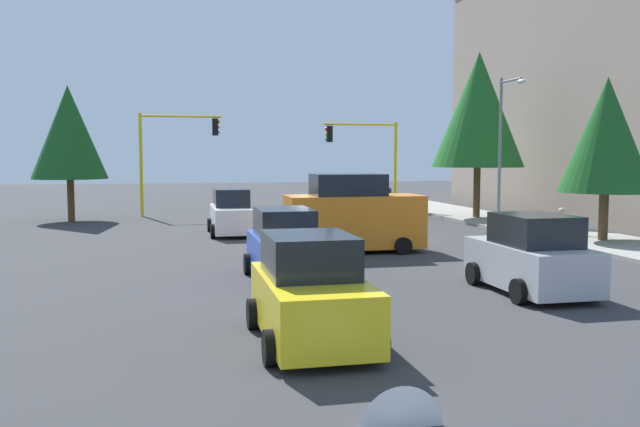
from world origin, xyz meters
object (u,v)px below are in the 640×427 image
at_px(tree_opposite_side, 69,133).
at_px(car_red, 338,203).
at_px(pedestrian_crossing, 561,231).
at_px(car_green, 367,211).
at_px(traffic_signal_far_right, 173,144).
at_px(tree_roadside_near, 606,135).
at_px(car_white, 232,214).
at_px(traffic_signal_far_left, 367,148).
at_px(car_yellow, 311,294).
at_px(street_lamp_curbside, 504,135).
at_px(delivery_van_orange, 353,216).
at_px(tree_roadside_mid, 478,110).
at_px(car_blue, 285,248).
at_px(car_silver, 531,257).

bearing_deg(tree_opposite_side, car_red, 80.53).
bearing_deg(pedestrian_crossing, car_green, -157.65).
height_order(traffic_signal_far_right, car_red, traffic_signal_far_right).
height_order(car_red, pedestrian_crossing, car_red).
height_order(tree_roadside_near, car_white, tree_roadside_near).
xyz_separation_m(traffic_signal_far_left, tree_opposite_side, (2.00, -16.66, 0.76)).
bearing_deg(car_yellow, car_green, 160.35).
bearing_deg(street_lamp_curbside, tree_opposite_side, -112.55).
xyz_separation_m(car_white, car_green, (-0.22, 6.20, 0.00)).
xyz_separation_m(traffic_signal_far_left, delivery_van_orange, (16.00, -5.19, -2.57)).
xyz_separation_m(traffic_signal_far_left, car_red, (4.31, -2.83, -2.96)).
bearing_deg(pedestrian_crossing, street_lamp_curbside, 164.40).
bearing_deg(tree_roadside_mid, tree_opposite_side, -100.78).
relative_size(delivery_van_orange, car_blue, 1.16).
height_order(traffic_signal_far_right, tree_roadside_mid, tree_roadside_mid).
xyz_separation_m(delivery_van_orange, car_green, (-6.52, 2.44, -0.39)).
distance_m(delivery_van_orange, car_yellow, 11.55).
relative_size(car_green, car_yellow, 1.01).
relative_size(street_lamp_curbside, tree_roadside_mid, 0.79).
distance_m(street_lamp_curbside, car_green, 7.24).
xyz_separation_m(car_red, car_white, (5.39, -6.13, 0.00)).
height_order(traffic_signal_far_left, delivery_van_orange, traffic_signal_far_left).
height_order(car_yellow, pedestrian_crossing, car_yellow).
relative_size(street_lamp_curbside, car_yellow, 1.81).
bearing_deg(car_red, traffic_signal_far_left, 146.70).
relative_size(traffic_signal_far_right, pedestrian_crossing, 3.40).
height_order(traffic_signal_far_left, tree_opposite_side, tree_opposite_side).
height_order(car_blue, car_green, same).
relative_size(car_white, pedestrian_crossing, 2.45).
distance_m(tree_opposite_side, car_blue, 20.94).
bearing_deg(traffic_signal_far_left, car_red, -33.30).
xyz_separation_m(car_green, car_yellow, (17.43, -6.22, -0.00)).
bearing_deg(car_green, car_yellow, -19.65).
relative_size(car_silver, car_red, 1.03).
bearing_deg(car_white, tree_roadside_mid, 105.54).
relative_size(tree_roadside_mid, pedestrian_crossing, 5.20).
relative_size(street_lamp_curbside, tree_opposite_side, 0.99).
height_order(traffic_signal_far_left, tree_roadside_near, tree_roadside_near).
xyz_separation_m(tree_opposite_side, car_yellow, (24.91, 7.68, -3.71)).
height_order(traffic_signal_far_left, car_silver, traffic_signal_far_left).
distance_m(traffic_signal_far_left, car_red, 5.94).
relative_size(tree_roadside_mid, car_yellow, 2.28).
relative_size(delivery_van_orange, car_silver, 1.25).
bearing_deg(tree_roadside_near, tree_opposite_side, -123.07).
bearing_deg(car_yellow, tree_opposite_side, -162.86).
height_order(car_blue, car_white, same).
xyz_separation_m(traffic_signal_far_left, car_silver, (23.79, -2.73, -2.96)).
xyz_separation_m(tree_opposite_side, pedestrian_crossing, (16.97, 17.80, -3.70)).
distance_m(traffic_signal_far_right, pedestrian_crossing, 22.95).
relative_size(delivery_van_orange, pedestrian_crossing, 2.82).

